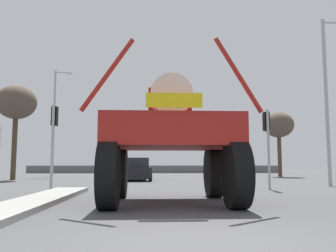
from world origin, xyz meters
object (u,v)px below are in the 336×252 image
at_px(traffic_signal_near_right, 267,131).
at_px(streetlight_near_right, 328,93).
at_px(sedan_ahead, 135,170).
at_px(traffic_signal_near_left, 54,127).
at_px(oversize_sprayer, 170,139).
at_px(streetlight_far_left, 55,118).
at_px(bare_tree_right, 279,126).
at_px(bare_tree_left, 16,104).

distance_m(traffic_signal_near_right, streetlight_near_right, 4.89).
bearing_deg(sedan_ahead, traffic_signal_near_right, -151.95).
xyz_separation_m(traffic_signal_near_left, streetlight_near_right, (13.32, 1.96, 2.05)).
xyz_separation_m(sedan_ahead, traffic_signal_near_left, (-3.16, -8.56, 2.00)).
xyz_separation_m(oversize_sprayer, streetlight_far_left, (-8.84, 20.36, 3.20)).
height_order(oversize_sprayer, streetlight_far_left, streetlight_far_left).
relative_size(traffic_signal_near_right, streetlight_far_left, 0.38).
bearing_deg(streetlight_near_right, traffic_signal_near_left, -171.61).
height_order(sedan_ahead, bare_tree_right, bare_tree_right).
distance_m(traffic_signal_near_left, traffic_signal_near_right, 9.40).
height_order(sedan_ahead, traffic_signal_near_left, traffic_signal_near_left).
bearing_deg(traffic_signal_near_right, streetlight_far_left, 131.50).
bearing_deg(oversize_sprayer, streetlight_near_right, -50.55).
height_order(streetlight_near_right, streetlight_far_left, streetlight_far_left).
relative_size(sedan_ahead, streetlight_near_right, 0.50).
bearing_deg(sedan_ahead, streetlight_near_right, -131.05).
height_order(traffic_signal_near_left, bare_tree_right, bare_tree_right).
xyz_separation_m(traffic_signal_near_left, streetlight_far_left, (-4.07, 15.23, 2.33)).
relative_size(traffic_signal_near_left, bare_tree_left, 0.56).
bearing_deg(bare_tree_right, traffic_signal_near_right, -111.99).
bearing_deg(traffic_signal_near_right, oversize_sprayer, -132.03).
bearing_deg(oversize_sprayer, bare_tree_left, 33.96).
bearing_deg(streetlight_near_right, oversize_sprayer, -140.29).
bearing_deg(streetlight_near_right, bare_tree_left, 157.34).
height_order(traffic_signal_near_right, streetlight_near_right, streetlight_near_right).
xyz_separation_m(traffic_signal_near_left, traffic_signal_near_right, (9.40, 0.00, -0.13)).
height_order(sedan_ahead, streetlight_near_right, streetlight_near_right).
height_order(oversize_sprayer, streetlight_near_right, streetlight_near_right).
distance_m(bare_tree_left, bare_tree_right, 21.41).
height_order(traffic_signal_near_right, bare_tree_right, bare_tree_right).
relative_size(streetlight_near_right, bare_tree_right, 1.54).
distance_m(traffic_signal_near_left, streetlight_far_left, 15.93).
distance_m(sedan_ahead, bare_tree_right, 14.29).
bearing_deg(oversize_sprayer, traffic_signal_near_left, 42.69).
bearing_deg(traffic_signal_near_left, bare_tree_left, 118.73).
bearing_deg(sedan_ahead, streetlight_far_left, 39.30).
relative_size(traffic_signal_near_right, bare_tree_right, 0.63).
bearing_deg(streetlight_near_right, traffic_signal_near_right, -153.40).
distance_m(oversize_sprayer, traffic_signal_near_left, 7.06).
xyz_separation_m(oversize_sprayer, bare_tree_right, (10.64, 20.02, 2.61)).
bearing_deg(bare_tree_right, oversize_sprayer, -117.99).
relative_size(streetlight_far_left, bare_tree_left, 1.39).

